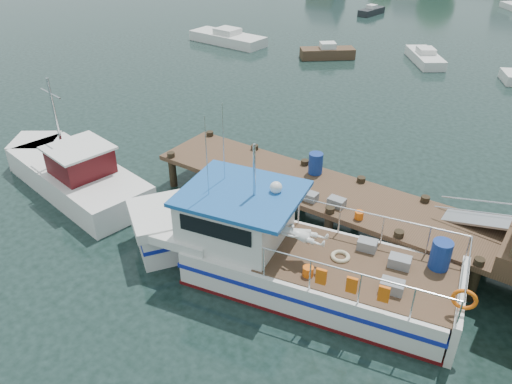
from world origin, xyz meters
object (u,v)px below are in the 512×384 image
Objects in this scene: moored_rowboat at (327,52)px; moored_e at (371,11)px; lobster_boat at (277,252)px; dock at (479,216)px; moored_a at (228,38)px; work_boat at (73,172)px; moored_b at (425,57)px.

moored_rowboat reaches higher than moored_e.
moored_rowboat is at bearing 103.26° from lobster_boat.
dock is at bearing -64.92° from moored_e.
moored_a reaches higher than moored_e.
moored_e is at bearing 105.32° from work_boat.
lobster_boat is at bearing -73.32° from moored_e.
work_boat is 40.88m from moored_e.
work_boat is 24.69m from moored_a.
moored_a is at bearing 121.73° from work_boat.
moored_b is at bearing 16.20° from moored_rowboat.
work_boat is at bearing -45.17° from moored_a.
moored_rowboat is (-10.53, 23.75, -0.58)m from lobster_boat.
dock reaches higher than moored_b.
moored_a reaches higher than moored_rowboat.
moored_a is 1.39× the size of moored_b.
dock is at bearing 23.89° from work_boat.
dock is 1.82× the size of work_boat.
dock is 24.87m from moored_b.
work_boat reaches higher than moored_a.
moored_b is at bearing 86.61° from work_boat.
moored_e is (-3.88, 40.69, -0.39)m from work_boat.
moored_b is at bearing 37.47° from moored_a.
moored_a is 1.88× the size of moored_e.
lobster_boat is 43.09m from moored_e.
lobster_boat is 30.09m from moored_a.
moored_rowboat is (-0.21, 23.77, -0.31)m from work_boat.
moored_a is at bearing -109.22° from moored_e.
moored_rowboat is (-15.63, 19.92, -1.80)m from dock.
work_boat is at bearing -83.96° from moored_b.
lobster_boat is 2.91× the size of moored_rowboat.
moored_b reaches higher than moored_e.
lobster_boat is 10.33m from work_boat.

